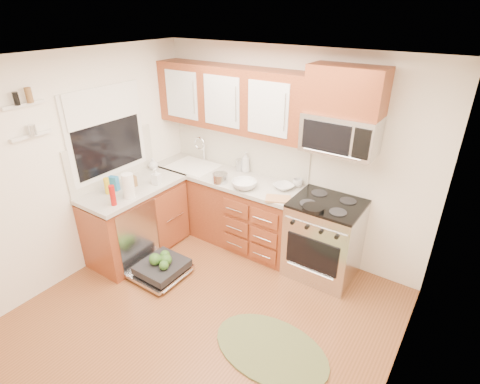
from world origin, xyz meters
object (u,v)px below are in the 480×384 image
Objects in this scene: microwave at (340,134)px; bowl_a at (284,187)px; rug at (271,349)px; skillet at (313,208)px; paper_towel_roll at (128,186)px; stock_pot at (220,178)px; upper_cabinets at (231,99)px; dishwasher at (160,268)px; bowl_b at (244,185)px; cutting_board at (278,199)px; cup at (298,183)px; range at (324,239)px; sink at (194,175)px.

bowl_a is at bearing -174.98° from microwave.
skillet is at bearing 97.97° from rug.
paper_towel_roll reaches higher than bowl_a.
microwave is 1.54m from stock_pot.
upper_cabinets is 1.58m from paper_towel_roll.
microwave is 0.67× the size of rug.
rug is (0.09, -1.45, -1.69)m from microwave.
bowl_b is at bearing 59.72° from dishwasher.
bowl_a is at bearing 20.85° from stock_pot.
cutting_board is at bearing 117.97° from rug.
cutting_board is 0.48m from bowl_b.
skillet is at bearing 30.83° from dishwasher.
cup is (0.51, 0.40, 0.00)m from bowl_b.
microwave reaches higher than range.
microwave is 0.88m from cup.
cutting_board is (-0.51, -0.33, -0.77)m from microwave.
sink is 2.73× the size of bowl_a.
upper_cabinets is at bearing 174.62° from bowl_a.
range is 1.96m from sink.
microwave reaches higher than bowl_a.
microwave reaches higher than cup.
skillet is 0.77× the size of bowl_b.
stock_pot is 0.69× the size of cutting_board.
sink is at bearing 146.82° from rug.
sink is at bearing 90.00° from paper_towel_roll.
bowl_a reaches higher than dishwasher.
bowl_b is at bearing 175.65° from skillet.
stock_pot is at bearing 55.75° from paper_towel_roll.
bowl_a is at bearing 41.21° from paper_towel_roll.
bowl_a is (1.34, 1.17, -0.11)m from paper_towel_roll.
stock_pot is at bearing 180.00° from cutting_board.
sink is 0.89× the size of dishwasher.
bowl_b is (-0.48, 0.03, 0.04)m from cutting_board.
dishwasher is 1.93m from skillet.
rug is (1.49, -1.47, -1.86)m from upper_cabinets.
sink is 1.89m from skillet.
rug is 1.45m from skillet.
skillet is (1.34, -0.40, -0.90)m from upper_cabinets.
cup is at bearing 110.07° from rug.
range is 0.84× the size of rug.
rug is (1.63, -0.20, -0.09)m from dishwasher.
upper_cabinets is 2.70× the size of microwave.
rug is 2.29m from paper_towel_roll.
upper_cabinets is 1.05m from bowl_b.
cup reaches higher than skillet.
cup is at bearing 155.38° from range.
skillet is at bearing -100.03° from microwave.
rug is at bearing -46.98° from bowl_b.
upper_cabinets is 7.19× the size of paper_towel_roll.
skillet is (1.86, -0.24, 0.17)m from sink.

